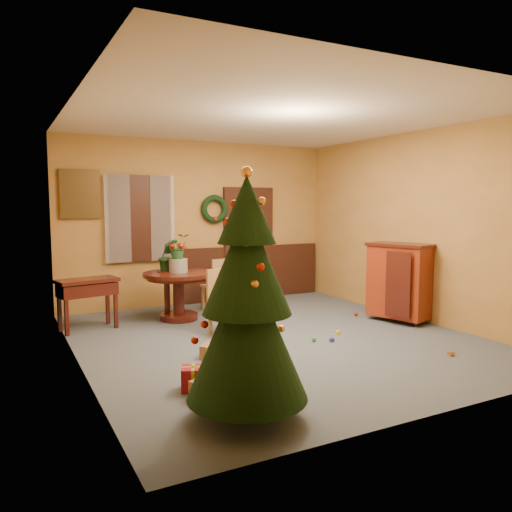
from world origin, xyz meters
TOP-DOWN VIEW (x-y plane):
  - room_envelope at (0.21, 2.70)m, footprint 5.50×5.50m
  - dining_table at (-0.80, 1.63)m, footprint 1.08×1.08m
  - urn at (-0.80, 1.63)m, footprint 0.29×0.29m
  - centerpiece_plant at (-0.80, 1.63)m, footprint 0.35×0.30m
  - chair_near at (-0.52, 0.54)m, footprint 0.47×0.47m
  - chair_far at (0.01, 1.96)m, footprint 0.46×0.46m
  - guitar at (-0.41, 0.13)m, footprint 0.43×0.56m
  - plant_stand at (-0.93, 1.80)m, footprint 0.29×0.29m
  - stand_plant at (-0.93, 1.80)m, footprint 0.29×0.25m
  - christmas_tree at (-1.46, -2.08)m, footprint 1.02×1.02m
  - writing_desk at (-2.15, 1.63)m, footprint 0.90×0.57m
  - sideboard at (2.15, -0.02)m, footprint 0.74×1.04m
  - gift_a at (-1.56, -1.49)m, footprint 0.38×0.33m
  - gift_b at (-1.63, -1.25)m, footprint 0.29×0.29m
  - gift_c at (-1.07, -0.36)m, footprint 0.34×0.34m
  - gift_d at (-0.99, -1.87)m, footprint 0.38×0.30m
  - toy_a at (0.57, -0.49)m, footprint 0.09×0.09m
  - toy_b at (0.36, -0.37)m, footprint 0.06×0.06m
  - toy_c at (0.86, -0.22)m, footprint 0.06×0.09m
  - toy_d at (1.80, 0.55)m, footprint 0.06×0.06m
  - toy_e at (1.46, -1.63)m, footprint 0.09×0.06m

SIDE VIEW (x-z plane):
  - toy_a at x=0.57m, z-range 0.00..0.05m
  - toy_c at x=0.86m, z-range 0.00..0.05m
  - toy_e at x=1.46m, z-range 0.00..0.05m
  - toy_b at x=0.36m, z-range 0.00..0.06m
  - toy_d at x=1.80m, z-range 0.00..0.06m
  - gift_d at x=-0.99m, z-range 0.00..0.13m
  - gift_c at x=-1.07m, z-range 0.00..0.15m
  - gift_a at x=-1.56m, z-range 0.00..0.17m
  - gift_b at x=-1.63m, z-range 0.00..0.23m
  - guitar at x=-0.41m, z-range 0.01..0.75m
  - plant_stand at x=-0.93m, z-range 0.09..0.85m
  - chair_far at x=0.01m, z-range 0.03..0.92m
  - chair_near at x=-0.52m, z-range 0.03..0.93m
  - dining_table at x=-0.80m, z-range 0.15..0.89m
  - writing_desk at x=-2.15m, z-range 0.19..0.92m
  - sideboard at x=2.15m, z-range 0.04..1.24m
  - urn at x=-0.80m, z-range 0.74..0.95m
  - stand_plant at x=-0.93m, z-range 0.76..1.21m
  - christmas_tree at x=-1.46m, z-range -0.05..2.04m
  - room_envelope at x=0.21m, z-range -1.63..3.87m
  - centerpiece_plant at x=-0.80m, z-range 0.95..1.34m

